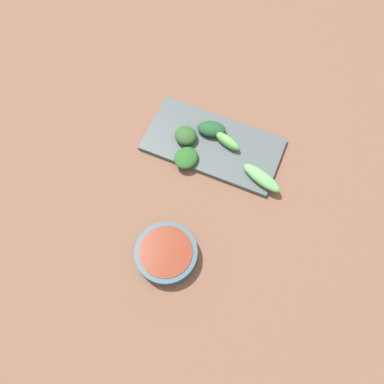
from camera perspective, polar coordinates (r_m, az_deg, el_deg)
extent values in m
cube|color=brown|center=(0.85, -0.05, -0.17)|extent=(2.10, 2.10, 0.02)
cylinder|color=#304855|center=(0.78, -3.89, -9.25)|extent=(0.13, 0.13, 0.03)
cylinder|color=maroon|center=(0.77, -3.93, -9.09)|extent=(0.11, 0.11, 0.02)
cube|color=#434D4E|center=(0.89, 3.39, 7.10)|extent=(0.16, 0.31, 0.01)
ellipsoid|color=#21561F|center=(0.85, -0.89, 5.18)|extent=(0.07, 0.06, 0.02)
ellipsoid|color=#295024|center=(0.88, -0.96, 8.52)|extent=(0.06, 0.06, 0.03)
ellipsoid|color=#5CAE4C|center=(0.87, 5.33, 7.65)|extent=(0.04, 0.07, 0.03)
ellipsoid|color=#60A85A|center=(0.84, 10.47, 2.11)|extent=(0.06, 0.10, 0.02)
ellipsoid|color=#1B4826|center=(0.89, 2.96, 9.48)|extent=(0.06, 0.07, 0.03)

